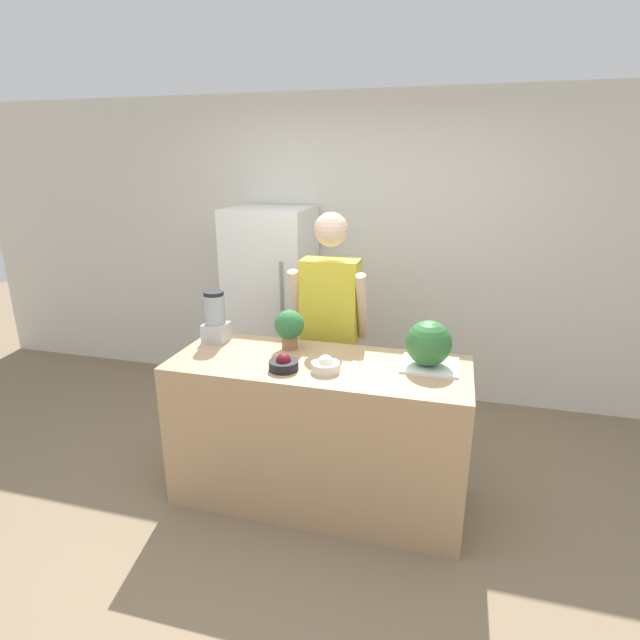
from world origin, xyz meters
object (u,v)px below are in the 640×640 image
Objects in this scene: bowl_cream at (326,365)px; potted_plant at (289,327)px; watermelon at (429,343)px; blender at (215,318)px; refrigerator at (273,306)px; bowl_cherries at (284,364)px; person at (330,333)px.

potted_plant reaches higher than bowl_cream.
blender reaches higher than watermelon.
refrigerator is 5.03× the size of blender.
watermelon is at bearing -40.95° from refrigerator.
person is at bearing 83.41° from bowl_cherries.
bowl_cream is at bearing -78.05° from person.
refrigerator is at bearing 91.61° from blender.
person reaches higher than watermelon.
person is (0.70, -0.73, 0.06)m from refrigerator.
watermelon is 1.04× the size of potted_plant.
refrigerator is at bearing 112.72° from bowl_cherries.
refrigerator is 1.01m from person.
watermelon is at bearing 18.12° from bowl_cherries.
blender is at bearing -88.39° from refrigerator.
bowl_cherries is 1.04× the size of bowl_cream.
watermelon is 1.37m from blender.
bowl_cream is at bearing -59.26° from refrigerator.
bowl_cream is 0.48× the size of blender.
bowl_cream is 0.88m from blender.
refrigerator is 6.44× the size of watermelon.
person is 0.72m from bowl_cream.
bowl_cherries and bowl_cream have the same top height.
potted_plant is (-0.16, -0.41, 0.16)m from person.
potted_plant is at bearing -111.21° from person.
bowl_cherries is 0.50× the size of blender.
watermelon is 0.78× the size of blender.
blender reaches higher than bowl_cherries.
blender reaches higher than potted_plant.
watermelon is 0.86m from potted_plant.
bowl_cherries is 0.67× the size of potted_plant.
person is 10.66× the size of bowl_cream.
refrigerator is at bearing 120.74° from bowl_cream.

